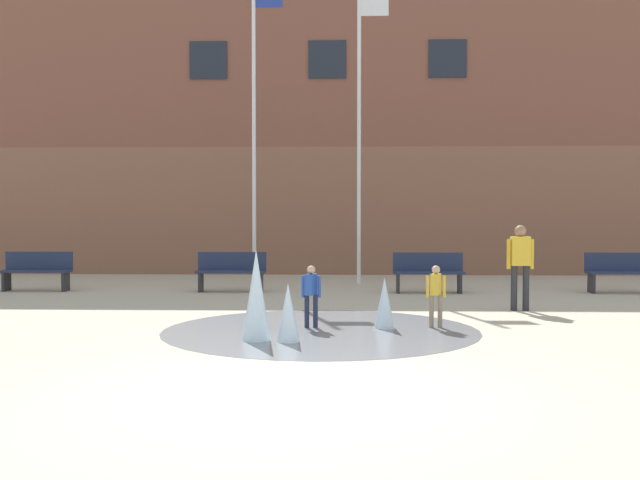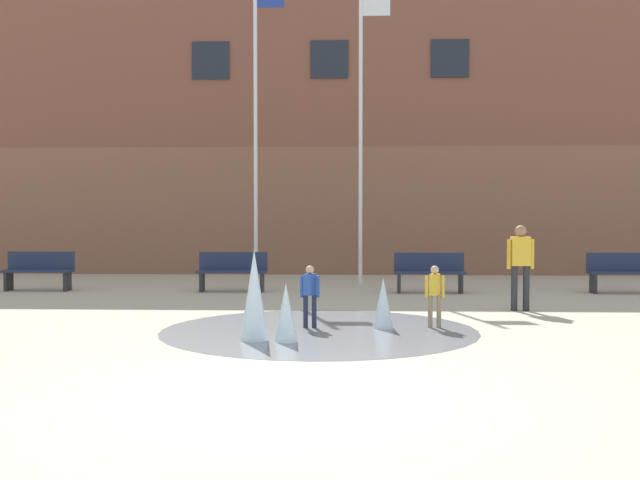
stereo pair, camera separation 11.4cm
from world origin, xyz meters
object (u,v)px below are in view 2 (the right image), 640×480
(flagpole_right, at_px, (362,124))
(park_bench_left_of_flagpoles, at_px, (232,271))
(park_bench_under_right_flagpole, at_px, (624,272))
(park_bench_far_left, at_px, (39,270))
(child_in_fountain, at_px, (435,291))
(park_bench_under_left_flagpole, at_px, (429,272))
(teen_by_trashcan, at_px, (520,261))
(child_running, at_px, (310,291))
(flagpole_left, at_px, (257,120))

(flagpole_right, bearing_deg, park_bench_left_of_flagpoles, -144.38)
(park_bench_left_of_flagpoles, bearing_deg, park_bench_under_right_flagpole, 0.14)
(park_bench_far_left, height_order, flagpole_right, flagpole_right)
(park_bench_left_of_flagpoles, relative_size, child_in_fountain, 1.62)
(park_bench_left_of_flagpoles, distance_m, child_in_fountain, 6.76)
(child_in_fountain, bearing_deg, park_bench_under_right_flagpole, -22.00)
(park_bench_under_left_flagpole, bearing_deg, child_in_fountain, -95.10)
(child_in_fountain, bearing_deg, teen_by_trashcan, -20.15)
(flagpole_right, bearing_deg, child_running, -96.87)
(child_in_fountain, height_order, flagpole_right, flagpole_right)
(park_bench_under_right_flagpole, bearing_deg, child_in_fountain, -131.99)
(park_bench_far_left, distance_m, child_in_fountain, 10.20)
(flagpole_right, bearing_deg, child_in_fountain, -82.12)
(child_in_fountain, distance_m, flagpole_left, 9.20)
(flagpole_left, xyz_separation_m, flagpole_right, (2.72, 0.00, -0.12))
(flagpole_right, bearing_deg, park_bench_under_left_flagpole, -56.11)
(park_bench_under_left_flagpole, height_order, flagpole_right, flagpole_right)
(park_bench_under_right_flagpole, bearing_deg, park_bench_left_of_flagpoles, -179.86)
(park_bench_far_left, height_order, child_running, child_running)
(park_bench_under_left_flagpole, bearing_deg, flagpole_right, 123.89)
(child_in_fountain, bearing_deg, child_running, 112.13)
(park_bench_left_of_flagpoles, height_order, child_in_fountain, child_in_fountain)
(child_running, bearing_deg, teen_by_trashcan, 144.07)
(park_bench_under_left_flagpole, distance_m, child_in_fountain, 5.32)
(child_running, xyz_separation_m, flagpole_right, (0.92, 7.63, 3.53))
(teen_by_trashcan, bearing_deg, park_bench_far_left, -18.85)
(park_bench_left_of_flagpoles, distance_m, park_bench_under_left_flagpole, 4.54)
(child_running, relative_size, flagpole_right, 0.13)
(park_bench_left_of_flagpoles, relative_size, flagpole_right, 0.21)
(child_running, bearing_deg, flagpole_right, -163.31)
(child_in_fountain, bearing_deg, park_bench_under_left_flagpole, 14.89)
(park_bench_under_left_flagpole, bearing_deg, park_bench_left_of_flagpoles, 178.79)
(park_bench_under_left_flagpole, distance_m, teen_by_trashcan, 3.45)
(park_bench_far_left, bearing_deg, teen_by_trashcan, -17.28)
(park_bench_under_right_flagpole, xyz_separation_m, child_in_fountain, (-4.88, -5.42, 0.10))
(park_bench_under_right_flagpole, height_order, child_in_fountain, child_in_fountain)
(park_bench_left_of_flagpoles, xyz_separation_m, child_in_fountain, (4.07, -5.40, 0.10))
(park_bench_under_left_flagpole, distance_m, child_running, 5.90)
(teen_by_trashcan, xyz_separation_m, child_running, (-3.79, -2.23, -0.35))
(park_bench_left_of_flagpoles, bearing_deg, child_in_fountain, -52.99)
(park_bench_far_left, bearing_deg, park_bench_left_of_flagpoles, -0.18)
(park_bench_far_left, xyz_separation_m, child_in_fountain, (8.64, -5.41, 0.10))
(park_bench_far_left, relative_size, park_bench_left_of_flagpoles, 1.00)
(park_bench_far_left, distance_m, park_bench_under_left_flagpole, 9.11)
(park_bench_under_right_flagpole, bearing_deg, park_bench_far_left, -179.97)
(flagpole_left, bearing_deg, park_bench_left_of_flagpoles, -97.93)
(flagpole_left, bearing_deg, teen_by_trashcan, -44.05)
(park_bench_far_left, bearing_deg, park_bench_under_left_flagpole, -0.70)
(teen_by_trashcan, distance_m, child_running, 4.41)
(park_bench_far_left, relative_size, park_bench_under_right_flagpole, 1.00)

